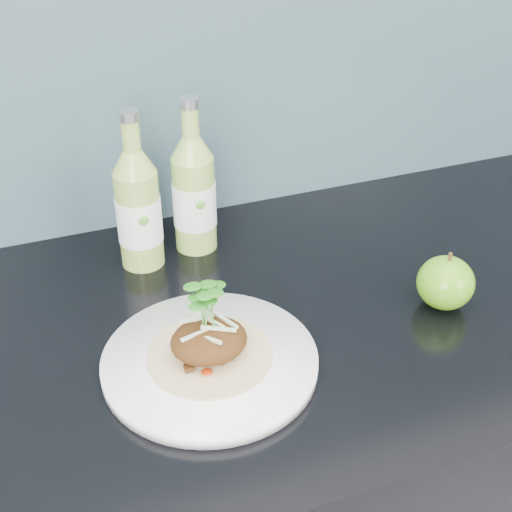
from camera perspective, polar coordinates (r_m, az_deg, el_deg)
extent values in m
cylinder|color=white|center=(0.84, -3.70, -8.45)|extent=(0.32, 0.32, 0.02)
cylinder|color=tan|center=(0.83, -3.73, -7.93)|extent=(0.15, 0.15, 0.00)
ellipsoid|color=#4F2C0E|center=(0.82, -3.78, -6.76)|extent=(0.09, 0.08, 0.04)
ellipsoid|color=#3C840E|center=(0.95, 14.92, -2.08)|extent=(0.09, 0.09, 0.07)
cylinder|color=#472D14|center=(0.93, 15.25, -0.15)|extent=(0.01, 0.00, 0.01)
cylinder|color=#92B149|center=(0.99, -9.32, 2.95)|extent=(0.07, 0.07, 0.14)
cone|color=#92B149|center=(0.95, -9.78, 7.47)|extent=(0.06, 0.06, 0.03)
cylinder|color=#92B149|center=(0.94, -9.99, 9.49)|extent=(0.02, 0.02, 0.04)
cylinder|color=silver|center=(0.93, -10.16, 11.01)|extent=(0.03, 0.03, 0.01)
cylinder|color=white|center=(0.99, -9.32, 2.97)|extent=(0.07, 0.07, 0.07)
ellipsoid|color=#59A533|center=(0.96, -8.97, 2.78)|extent=(0.01, 0.00, 0.01)
cylinder|color=#8EB44B|center=(1.02, -4.94, 4.21)|extent=(0.06, 0.06, 0.14)
cone|color=#8EB44B|center=(0.98, -5.18, 8.65)|extent=(0.06, 0.06, 0.03)
cylinder|color=#8EB44B|center=(0.97, -5.29, 10.62)|extent=(0.02, 0.02, 0.04)
cylinder|color=silver|center=(0.96, -5.37, 12.11)|extent=(0.03, 0.03, 0.01)
cylinder|color=white|center=(1.02, -4.94, 4.23)|extent=(0.06, 0.06, 0.07)
ellipsoid|color=#59A533|center=(0.99, -4.46, 4.09)|extent=(0.01, 0.00, 0.01)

